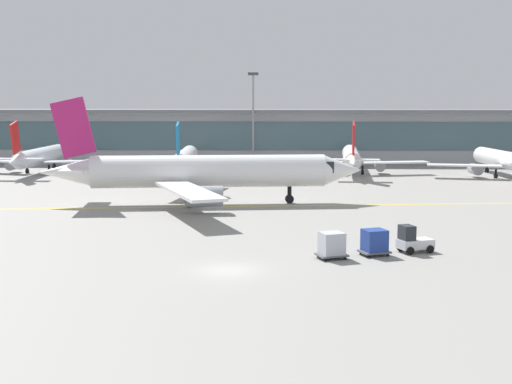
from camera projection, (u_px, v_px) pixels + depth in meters
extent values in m
plane|color=gray|center=(228.00, 270.00, 47.76)|extent=(400.00, 400.00, 0.00)
cube|color=yellow|center=(207.00, 207.00, 75.75)|extent=(109.38, 12.39, 0.01)
cube|color=#B2B7BC|center=(260.00, 137.00, 129.37)|extent=(173.97, 8.00, 9.00)
cube|color=slate|center=(260.00, 136.00, 125.27)|extent=(167.02, 0.16, 5.04)
cube|color=slate|center=(260.00, 111.00, 127.26)|extent=(180.93, 11.00, 0.60)
cylinder|color=silver|center=(41.00, 156.00, 110.76)|extent=(2.60, 18.26, 2.54)
cone|color=silver|center=(62.00, 151.00, 121.31)|extent=(2.42, 3.05, 2.41)
cube|color=black|center=(58.00, 150.00, 119.26)|extent=(1.99, 2.29, 0.89)
cone|color=silver|center=(14.00, 162.00, 99.71)|extent=(2.17, 4.06, 2.15)
cylinder|color=#999EA3|center=(13.00, 165.00, 110.73)|extent=(1.57, 2.69, 1.57)
cube|color=silver|center=(79.00, 161.00, 109.15)|extent=(10.69, 5.15, 0.21)
cylinder|color=#999EA3|center=(68.00, 165.00, 110.42)|extent=(1.57, 2.69, 1.57)
cube|color=red|center=(15.00, 138.00, 100.06)|extent=(0.28, 3.42, 4.77)
cube|color=silver|center=(4.00, 159.00, 100.83)|extent=(3.73, 1.80, 0.18)
cube|color=silver|center=(30.00, 159.00, 100.69)|extent=(3.73, 1.80, 0.18)
cylinder|color=black|center=(54.00, 164.00, 117.34)|extent=(0.33, 0.33, 1.34)
cylinder|color=black|center=(54.00, 166.00, 117.39)|extent=(0.41, 0.67, 0.67)
cylinder|color=black|center=(27.00, 169.00, 109.60)|extent=(0.33, 0.33, 1.34)
cylinder|color=black|center=(27.00, 171.00, 109.64)|extent=(0.41, 0.67, 0.67)
cylinder|color=black|center=(49.00, 169.00, 109.48)|extent=(0.33, 0.33, 1.34)
cylinder|color=black|center=(49.00, 171.00, 109.52)|extent=(0.41, 0.67, 0.67)
cylinder|color=white|center=(185.00, 158.00, 107.52)|extent=(3.33, 18.35, 2.54)
cone|color=white|center=(191.00, 152.00, 118.07)|extent=(2.54, 3.14, 2.41)
cube|color=black|center=(190.00, 151.00, 116.02)|extent=(2.08, 2.37, 0.89)
cone|color=white|center=(178.00, 164.00, 96.46)|extent=(2.33, 4.15, 2.15)
cube|color=white|center=(141.00, 163.00, 106.06)|extent=(10.71, 4.76, 0.21)
cylinder|color=#999EA3|center=(156.00, 167.00, 107.28)|extent=(1.68, 2.75, 1.57)
cube|color=white|center=(227.00, 163.00, 106.20)|extent=(10.66, 5.58, 0.21)
cylinder|color=#999EA3|center=(214.00, 167.00, 107.38)|extent=(1.68, 2.75, 1.57)
cube|color=#1472B2|center=(178.00, 139.00, 96.81)|extent=(0.42, 3.43, 4.77)
cube|color=white|center=(165.00, 161.00, 97.49)|extent=(3.80, 1.95, 0.18)
cube|color=white|center=(192.00, 161.00, 97.53)|extent=(3.80, 1.95, 0.18)
cylinder|color=black|center=(189.00, 166.00, 114.10)|extent=(0.33, 0.33, 1.34)
cylinder|color=black|center=(189.00, 168.00, 114.15)|extent=(0.44, 0.69, 0.67)
cylinder|color=black|center=(173.00, 171.00, 106.27)|extent=(0.33, 0.33, 1.34)
cylinder|color=black|center=(173.00, 173.00, 106.32)|extent=(0.44, 0.69, 0.67)
cylinder|color=black|center=(196.00, 171.00, 106.31)|extent=(0.33, 0.33, 1.34)
cylinder|color=black|center=(196.00, 173.00, 106.36)|extent=(0.44, 0.69, 0.67)
cylinder|color=white|center=(351.00, 157.00, 109.41)|extent=(3.91, 18.39, 2.54)
cone|color=white|center=(350.00, 151.00, 119.90)|extent=(2.63, 3.22, 2.41)
cube|color=black|center=(350.00, 151.00, 117.86)|extent=(2.14, 2.42, 0.89)
cone|color=white|center=(353.00, 163.00, 98.41)|extent=(2.46, 4.21, 2.15)
cube|color=white|center=(309.00, 161.00, 108.72)|extent=(10.62, 5.87, 0.21)
cylinder|color=#999EA3|center=(323.00, 165.00, 109.69)|extent=(1.76, 2.79, 1.57)
cube|color=white|center=(394.00, 162.00, 107.34)|extent=(10.71, 4.45, 0.21)
cylinder|color=#999EA3|center=(380.00, 166.00, 108.75)|extent=(1.76, 2.79, 1.57)
cube|color=red|center=(354.00, 138.00, 98.76)|extent=(0.53, 3.43, 4.77)
cube|color=white|center=(340.00, 160.00, 99.66)|extent=(3.85, 2.07, 0.18)
cube|color=white|center=(366.00, 160.00, 99.26)|extent=(3.85, 2.07, 0.18)
cylinder|color=black|center=(350.00, 165.00, 115.96)|extent=(0.33, 0.33, 1.34)
cylinder|color=black|center=(350.00, 167.00, 116.00)|extent=(0.46, 0.70, 0.67)
cylinder|color=black|center=(340.00, 170.00, 108.38)|extent=(0.33, 0.33, 1.34)
cylinder|color=black|center=(340.00, 172.00, 108.42)|extent=(0.46, 0.70, 0.67)
cylinder|color=black|center=(363.00, 170.00, 108.01)|extent=(0.33, 0.33, 1.34)
cylinder|color=black|center=(362.00, 172.00, 108.05)|extent=(0.46, 0.70, 0.67)
cylinder|color=white|center=(504.00, 159.00, 104.22)|extent=(4.07, 18.40, 2.54)
cone|color=white|center=(478.00, 154.00, 114.76)|extent=(2.66, 3.24, 2.41)
cube|color=black|center=(482.00, 153.00, 112.71)|extent=(2.16, 2.44, 0.89)
cube|color=white|center=(464.00, 165.00, 102.50)|extent=(10.70, 4.37, 0.21)
cylinder|color=#999EA3|center=(475.00, 169.00, 103.81)|extent=(1.79, 2.81, 1.57)
cylinder|color=black|center=(487.00, 168.00, 110.80)|extent=(0.33, 0.33, 1.34)
cylinder|color=black|center=(487.00, 170.00, 110.84)|extent=(0.47, 0.70, 0.67)
cylinder|color=black|center=(496.00, 174.00, 102.91)|extent=(0.33, 0.33, 1.34)
cylinder|color=black|center=(496.00, 176.00, 102.95)|extent=(0.47, 0.70, 0.67)
cylinder|color=white|center=(209.00, 171.00, 77.25)|extent=(25.74, 6.31, 3.54)
cone|color=white|center=(343.00, 170.00, 78.39)|extent=(4.59, 3.81, 3.37)
cube|color=black|center=(318.00, 166.00, 78.12)|extent=(3.47, 3.10, 1.24)
cone|color=white|center=(64.00, 172.00, 76.06)|extent=(5.96, 3.61, 3.01)
cube|color=white|center=(191.00, 172.00, 86.18)|extent=(5.76, 14.94, 0.29)
cylinder|color=#999EA3|center=(204.00, 182.00, 83.55)|extent=(3.97, 2.59, 2.19)
cube|color=white|center=(188.00, 191.00, 68.26)|extent=(8.63, 14.76, 0.29)
cylinder|color=#999EA3|center=(205.00, 197.00, 71.39)|extent=(3.97, 2.59, 2.19)
cube|color=#B21E66|center=(73.00, 128.00, 75.51)|extent=(4.79, 0.90, 6.67)
cube|color=white|center=(83.00, 165.00, 78.68)|extent=(3.06, 5.45, 0.25)
cube|color=white|center=(74.00, 170.00, 73.53)|extent=(3.06, 5.45, 0.25)
cylinder|color=black|center=(289.00, 195.00, 78.29)|extent=(0.46, 0.46, 1.88)
cylinder|color=black|center=(289.00, 199.00, 78.35)|extent=(0.99, 0.67, 0.94)
cylinder|color=black|center=(190.00, 193.00, 79.82)|extent=(0.46, 0.46, 1.88)
cylinder|color=black|center=(190.00, 197.00, 79.88)|extent=(0.99, 0.67, 0.94)
cylinder|color=black|center=(190.00, 199.00, 75.08)|extent=(0.46, 0.46, 1.88)
cylinder|color=black|center=(190.00, 203.00, 75.14)|extent=(0.99, 0.67, 0.94)
cube|color=silver|center=(415.00, 244.00, 53.33)|extent=(2.92, 2.22, 0.70)
cube|color=#1E2328|center=(407.00, 233.00, 52.98)|extent=(1.28, 1.48, 1.10)
cylinder|color=black|center=(420.00, 246.00, 54.31)|extent=(0.64, 0.42, 0.60)
cylinder|color=black|center=(430.00, 249.00, 52.99)|extent=(0.64, 0.42, 0.60)
cylinder|color=black|center=(401.00, 247.00, 53.77)|extent=(0.64, 0.42, 0.60)
cylinder|color=black|center=(410.00, 251.00, 52.45)|extent=(0.64, 0.42, 0.60)
cube|color=#595B60|center=(374.00, 252.00, 52.29)|extent=(2.53, 2.23, 0.12)
cube|color=navy|center=(374.00, 240.00, 52.18)|extent=(2.02, 1.96, 1.60)
cylinder|color=black|center=(379.00, 251.00, 53.21)|extent=(0.24, 0.17, 0.22)
cylinder|color=black|center=(388.00, 255.00, 51.89)|extent=(0.24, 0.17, 0.22)
cylinder|color=black|center=(361.00, 253.00, 52.73)|extent=(0.24, 0.17, 0.22)
cylinder|color=black|center=(370.00, 256.00, 51.42)|extent=(0.24, 0.17, 0.22)
cube|color=#595B60|center=(332.00, 255.00, 51.20)|extent=(2.53, 2.23, 0.12)
cube|color=#B2B7C1|center=(332.00, 243.00, 51.08)|extent=(2.02, 1.96, 1.60)
cylinder|color=black|center=(337.00, 254.00, 52.11)|extent=(0.24, 0.17, 0.22)
cylinder|color=black|center=(345.00, 258.00, 50.80)|extent=(0.24, 0.17, 0.22)
cylinder|color=black|center=(318.00, 256.00, 51.64)|extent=(0.24, 0.17, 0.22)
cylinder|color=black|center=(326.00, 260.00, 50.32)|extent=(0.24, 0.17, 0.22)
cylinder|color=gray|center=(253.00, 121.00, 121.87)|extent=(0.36, 0.36, 15.51)
cube|color=#3F3F42|center=(253.00, 74.00, 120.82)|extent=(1.80, 0.30, 0.50)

